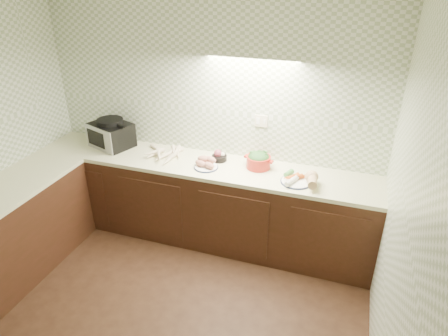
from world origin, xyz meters
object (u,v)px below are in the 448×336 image
(toaster_oven, at_px, (111,134))
(dutch_oven, at_px, (259,160))
(onion_bowl, at_px, (219,156))
(veg_plate, at_px, (303,178))
(parsnip_pile, at_px, (166,153))
(sweet_potato_plate, at_px, (206,164))

(toaster_oven, xyz_separation_m, dutch_oven, (1.68, 0.01, -0.06))
(onion_bowl, xyz_separation_m, veg_plate, (0.89, -0.20, 0.00))
(parsnip_pile, xyz_separation_m, sweet_potato_plate, (0.51, -0.12, 0.01))
(parsnip_pile, distance_m, veg_plate, 1.48)
(parsnip_pile, bearing_deg, dutch_oven, 2.29)
(sweet_potato_plate, bearing_deg, toaster_oven, 172.37)
(dutch_oven, bearing_deg, parsnip_pile, -167.19)
(dutch_oven, bearing_deg, sweet_potato_plate, -151.11)
(toaster_oven, height_order, sweet_potato_plate, toaster_oven)
(parsnip_pile, relative_size, sweet_potato_plate, 1.60)
(onion_bowl, bearing_deg, dutch_oven, -3.75)
(parsnip_pile, bearing_deg, sweet_potato_plate, -13.81)
(toaster_oven, bearing_deg, veg_plate, 15.28)
(dutch_oven, xyz_separation_m, veg_plate, (0.47, -0.17, -0.03))
(toaster_oven, relative_size, parsnip_pile, 1.36)
(sweet_potato_plate, bearing_deg, veg_plate, -0.44)
(veg_plate, bearing_deg, parsnip_pile, 174.88)
(sweet_potato_plate, relative_size, dutch_oven, 0.79)
(toaster_oven, bearing_deg, onion_bowl, 21.23)
(sweet_potato_plate, height_order, onion_bowl, onion_bowl)
(onion_bowl, bearing_deg, parsnip_pile, -173.28)
(dutch_oven, height_order, veg_plate, dutch_oven)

